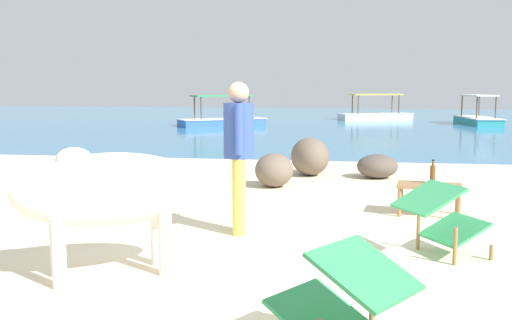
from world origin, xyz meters
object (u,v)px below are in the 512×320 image
object	(u,v)px
boat_white	(375,114)
low_bench_table	(429,189)
cow	(103,191)
boat_teal	(478,118)
boat_blue	(222,119)
deck_chair_far	(441,216)
deck_chair_near	(340,296)
bottle	(433,174)
person_standing	(239,146)

from	to	relation	value
boat_white	low_bench_table	bearing A→B (deg)	67.67
cow	low_bench_table	size ratio (longest dim) A/B	2.27
boat_teal	boat_blue	size ratio (longest dim) A/B	1.03
low_bench_table	cow	bearing A→B (deg)	-128.86
cow	low_bench_table	world-z (taller)	cow
boat_teal	boat_white	distance (m)	5.21
low_bench_table	boat_white	distance (m)	21.96
deck_chair_far	cow	bearing A→B (deg)	169.70
deck_chair_near	boat_white	xyz separation A→B (m)	(1.44, 25.91, -0.13)
boat_teal	boat_white	size ratio (longest dim) A/B	0.98
cow	boat_white	distance (m)	24.97
cow	boat_white	size ratio (longest dim) A/B	0.48
bottle	boat_white	xyz separation A→B (m)	(0.36, 21.88, -0.25)
cow	boat_teal	size ratio (longest dim) A/B	0.49
low_bench_table	deck_chair_far	xyz separation A→B (m)	(-0.14, -1.75, 0.06)
low_bench_table	person_standing	distance (m)	2.54
low_bench_table	boat_white	size ratio (longest dim) A/B	0.21
low_bench_table	boat_blue	world-z (taller)	boat_blue
boat_white	deck_chair_near	bearing A→B (deg)	65.56
bottle	deck_chair_near	distance (m)	4.17
person_standing	boat_blue	xyz separation A→B (m)	(-4.03, 17.33, -0.70)
deck_chair_near	boat_white	distance (m)	25.95
boat_teal	boat_white	xyz separation A→B (m)	(-4.25, 3.01, 0.00)
cow	boat_blue	bearing A→B (deg)	-111.62
deck_chair_far	boat_white	distance (m)	23.72
boat_teal	bottle	bearing A→B (deg)	-18.81
bottle	low_bench_table	bearing A→B (deg)	-120.36
low_bench_table	boat_blue	distance (m)	17.25
boat_white	boat_teal	bearing A→B (deg)	123.42
low_bench_table	bottle	size ratio (longest dim) A/B	2.75
boat_teal	person_standing	bearing A→B (deg)	-23.71
deck_chair_far	boat_blue	distance (m)	18.86
deck_chair_near	person_standing	xyz separation A→B (m)	(-1.11, 2.74, 0.56)
bottle	boat_white	distance (m)	21.88
person_standing	boat_teal	bearing A→B (deg)	60.29
person_standing	low_bench_table	bearing A→B (deg)	18.53
bottle	deck_chair_far	bearing A→B (deg)	-95.66
bottle	deck_chair_near	bearing A→B (deg)	-104.98
cow	boat_white	world-z (taller)	boat_white
bottle	boat_blue	bearing A→B (deg)	111.20
bottle	person_standing	world-z (taller)	person_standing
cow	boat_teal	bearing A→B (deg)	-140.60
bottle	deck_chair_near	world-z (taller)	same
deck_chair_near	deck_chair_far	world-z (taller)	same
bottle	deck_chair_far	world-z (taller)	same
person_standing	boat_teal	world-z (taller)	person_standing
person_standing	deck_chair_far	bearing A→B (deg)	-26.08
deck_chair_near	boat_teal	bearing A→B (deg)	-69.86
bottle	boat_blue	size ratio (longest dim) A/B	0.08
bottle	boat_white	size ratio (longest dim) A/B	0.08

